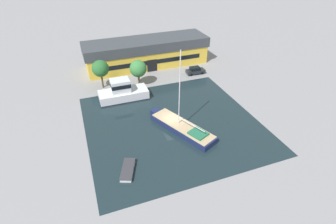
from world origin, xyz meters
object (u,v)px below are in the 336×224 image
parked_car (195,70)px  sailboat_moored (182,127)px  quay_tree_near_building (138,69)px  small_dinghy (128,170)px  warehouse_building (147,52)px  motor_cruiser (123,92)px  quay_tree_by_water (100,69)px

parked_car → sailboat_moored: (-11.21, -18.72, -0.21)m
quay_tree_near_building → small_dinghy: 25.12m
warehouse_building → small_dinghy: warehouse_building is taller
quay_tree_near_building → warehouse_building: bearing=64.3°
warehouse_building → motor_cruiser: warehouse_building is taller
parked_car → small_dinghy: 32.65m
motor_cruiser → quay_tree_by_water: bearing=25.7°
sailboat_moored → motor_cruiser: sailboat_moored is taller
parked_car → motor_cruiser: bearing=-71.2°
warehouse_building → quay_tree_by_water: 14.53m
parked_car → motor_cruiser: 18.85m
quay_tree_near_building → quay_tree_by_water: (-7.35, 1.61, 0.49)m
motor_cruiser → parked_car: bearing=-72.7°
quay_tree_by_water → motor_cruiser: bearing=-64.6°
quay_tree_by_water → small_dinghy: size_ratio=1.38×
warehouse_building → parked_car: size_ratio=6.85×
quay_tree_near_building → motor_cruiser: size_ratio=0.59×
quay_tree_by_water → small_dinghy: 25.52m
quay_tree_by_water → parked_car: bearing=-1.7°
sailboat_moored → small_dinghy: (-10.29, -5.84, -0.33)m
quay_tree_near_building → parked_car: (13.58, 0.98, -2.95)m
parked_car → small_dinghy: parked_car is taller
quay_tree_by_water → warehouse_building: bearing=34.0°
motor_cruiser → small_dinghy: motor_cruiser is taller
sailboat_moored → parked_car: bearing=34.9°
quay_tree_near_building → parked_car: size_ratio=1.29×
warehouse_building → quay_tree_near_building: (-4.67, -9.71, 0.54)m
small_dinghy → motor_cruiser: bearing=-78.6°
warehouse_building → sailboat_moored: sailboat_moored is taller
motor_cruiser → small_dinghy: size_ratio=2.17×
parked_car → sailboat_moored: 21.82m
warehouse_building → parked_car: bearing=-44.9°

